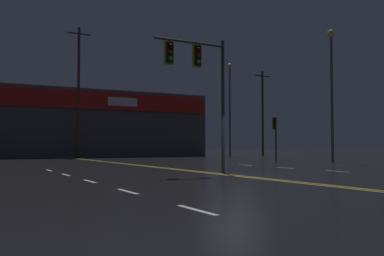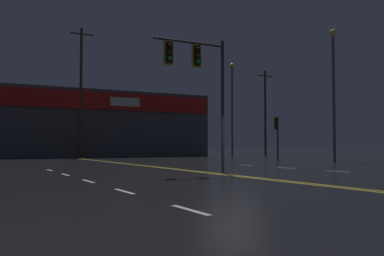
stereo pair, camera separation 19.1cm
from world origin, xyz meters
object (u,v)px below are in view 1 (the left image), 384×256
traffic_signal_corner_northeast (275,129)px  streetlight_far_right (332,77)px  traffic_signal_median (197,70)px  streetlight_far_left (230,97)px

traffic_signal_corner_northeast → streetlight_far_right: streetlight_far_right is taller
traffic_signal_median → traffic_signal_corner_northeast: traffic_signal_median is taller
traffic_signal_median → streetlight_far_right: streetlight_far_right is taller
traffic_signal_median → traffic_signal_corner_northeast: 17.45m
traffic_signal_median → traffic_signal_corner_northeast: bearing=39.7°
streetlight_far_left → traffic_signal_corner_northeast: bearing=-105.5°
traffic_signal_corner_northeast → streetlight_far_right: bearing=-67.1°
traffic_signal_corner_northeast → streetlight_far_left: size_ratio=0.35×
traffic_signal_median → traffic_signal_corner_northeast: size_ratio=1.66×
streetlight_far_left → streetlight_far_right: size_ratio=1.02×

